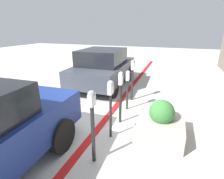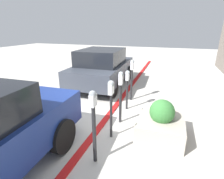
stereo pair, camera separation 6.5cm
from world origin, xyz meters
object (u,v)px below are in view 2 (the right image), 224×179
planter_box (161,124)px  parked_car_middle (102,67)px  parking_meter_middle (121,92)px  parking_meter_fourth (127,83)px  parking_meter_nearest (94,118)px  parking_meter_second (111,98)px  parking_meter_farthest (132,75)px

planter_box → parked_car_middle: size_ratio=0.29×
parking_meter_middle → parked_car_middle: 3.31m
parking_meter_fourth → planter_box: bearing=-136.8°
parking_meter_nearest → parking_meter_second: (0.87, -0.03, 0.05)m
planter_box → parked_car_middle: (3.21, 2.77, 0.50)m
parking_meter_farthest → parked_car_middle: (1.21, 1.59, -0.10)m
parking_meter_nearest → parking_meter_fourth: size_ratio=1.16×
parking_meter_nearest → parking_meter_middle: size_ratio=1.02×
parking_meter_nearest → parking_meter_second: size_ratio=1.04×
parking_meter_nearest → parking_meter_farthest: parking_meter_nearest is taller
parking_meter_second → parked_car_middle: (3.60, 1.66, -0.17)m
parking_meter_second → parking_meter_farthest: size_ratio=0.97×
parking_meter_farthest → parked_car_middle: size_ratio=0.36×
parking_meter_fourth → parked_car_middle: 2.58m
parking_meter_second → parking_meter_fourth: (1.60, 0.03, -0.14)m
parking_meter_second → parking_meter_middle: (0.73, -0.01, -0.10)m
parking_meter_nearest → parking_meter_second: parking_meter_nearest is taller
parking_meter_farthest → planter_box: parking_meter_farthest is taller
parking_meter_nearest → parking_meter_middle: parking_meter_nearest is taller
parking_meter_middle → planter_box: bearing=-107.5°
parking_meter_fourth → parked_car_middle: parked_car_middle is taller
parking_meter_farthest → planter_box: bearing=-149.4°
parking_meter_second → parking_meter_nearest: bearing=178.1°
parked_car_middle → parking_meter_middle: bearing=-151.7°
parking_meter_fourth → planter_box: size_ratio=1.10×
parking_meter_middle → parked_car_middle: parked_car_middle is taller
parking_meter_nearest → parking_meter_farthest: (3.26, 0.04, -0.02)m
parking_meter_middle → parking_meter_farthest: parking_meter_farthest is taller
parking_meter_middle → parked_car_middle: bearing=30.2°
parking_meter_second → parked_car_middle: bearing=24.8°
planter_box → parked_car_middle: bearing=40.8°
parking_meter_nearest → parked_car_middle: size_ratio=0.37×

